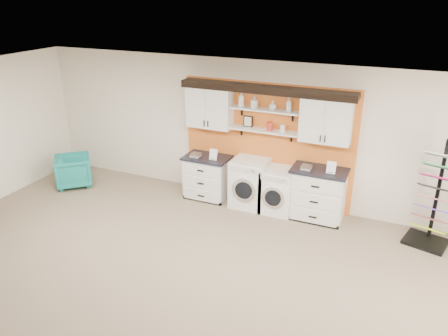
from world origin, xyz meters
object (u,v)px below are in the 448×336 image
at_px(dryer, 278,190).
at_px(base_cabinet_right, 318,194).
at_px(sample_rack, 431,213).
at_px(washer, 250,183).
at_px(armchair, 74,171).
at_px(base_cabinet_left, 207,177).

bearing_deg(dryer, base_cabinet_right, 0.26).
xyz_separation_m(base_cabinet_right, sample_rack, (1.91, -0.12, 0.07)).
height_order(base_cabinet_right, washer, base_cabinet_right).
bearing_deg(sample_rack, dryer, -167.38).
bearing_deg(base_cabinet_right, dryer, -179.74).
distance_m(washer, dryer, 0.58).
height_order(washer, armchair, washer).
bearing_deg(base_cabinet_right, base_cabinet_left, 180.00).
bearing_deg(dryer, sample_rack, -2.41).
bearing_deg(armchair, washer, -122.17).
xyz_separation_m(sample_rack, armchair, (-7.08, -0.53, -0.23)).
height_order(base_cabinet_left, washer, washer).
bearing_deg(sample_rack, washer, -166.95).
xyz_separation_m(base_cabinet_right, dryer, (-0.75, -0.00, -0.06)).
distance_m(base_cabinet_right, sample_rack, 1.92).
height_order(base_cabinet_left, dryer, base_cabinet_left).
bearing_deg(base_cabinet_left, armchair, -167.51).
bearing_deg(washer, base_cabinet_right, 0.14).
xyz_separation_m(dryer, armchair, (-4.42, -0.64, -0.10)).
distance_m(base_cabinet_left, sample_rack, 4.17).
distance_m(washer, sample_rack, 3.25).
height_order(sample_rack, armchair, sample_rack).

